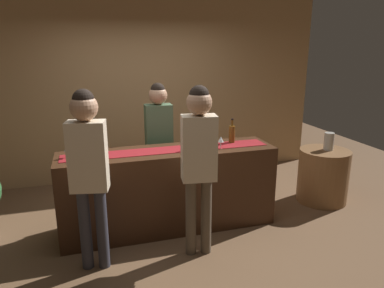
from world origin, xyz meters
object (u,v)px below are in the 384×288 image
object	(u,v)px
wine_glass_far_end	(221,140)
vase_on_side_table	(329,141)
wine_glass_mid_counter	(90,150)
customer_sipping	(199,153)
bartender	(159,133)
wine_glass_near_customer	(67,149)
wine_bottle_green	(201,139)
round_side_table	(323,176)
customer_browsing	(88,161)
wine_bottle_amber	(232,134)

from	to	relation	value
wine_glass_far_end	vase_on_side_table	bearing A→B (deg)	8.15
wine_glass_mid_counter	customer_sipping	distance (m)	1.15
bartender	vase_on_side_table	xyz separation A→B (m)	(2.26, -0.45, -0.17)
wine_glass_near_customer	vase_on_side_table	size ratio (longest dim) A/B	0.60
vase_on_side_table	wine_glass_far_end	bearing A→B (deg)	-171.85
wine_glass_far_end	customer_sipping	xyz separation A→B (m)	(-0.43, -0.52, 0.03)
wine_glass_mid_counter	vase_on_side_table	size ratio (longest dim) A/B	0.60
wine_bottle_green	round_side_table	bearing A→B (deg)	4.59
wine_glass_mid_counter	customer_sipping	world-z (taller)	customer_sipping
customer_browsing	wine_bottle_green	bearing A→B (deg)	35.32
customer_browsing	vase_on_side_table	distance (m)	3.24
wine_bottle_green	bartender	bearing A→B (deg)	121.60
wine_glass_mid_counter	wine_glass_far_end	distance (m)	1.46
wine_glass_mid_counter	bartender	world-z (taller)	bartender
wine_glass_far_end	customer_sipping	size ratio (longest dim) A/B	0.08
customer_sipping	customer_browsing	distance (m)	1.05
wine_glass_near_customer	round_side_table	distance (m)	3.39
wine_glass_near_customer	vase_on_side_table	distance (m)	3.37
wine_glass_near_customer	bartender	world-z (taller)	bartender
vase_on_side_table	wine_bottle_green	bearing A→B (deg)	-175.26
bartender	customer_sipping	xyz separation A→B (m)	(0.15, -1.22, 0.07)
wine_glass_far_end	bartender	world-z (taller)	bartender
wine_glass_near_customer	round_side_table	bearing A→B (deg)	1.78
wine_glass_near_customer	wine_glass_mid_counter	world-z (taller)	same
wine_bottle_green	round_side_table	world-z (taller)	wine_bottle_green
bartender	wine_bottle_amber	bearing A→B (deg)	149.55
wine_bottle_amber	wine_glass_far_end	bearing A→B (deg)	-137.99
wine_glass_near_customer	round_side_table	world-z (taller)	wine_glass_near_customer
round_side_table	wine_glass_far_end	bearing A→B (deg)	-171.93
wine_glass_near_customer	customer_sipping	world-z (taller)	customer_sipping
vase_on_side_table	customer_browsing	bearing A→B (deg)	-167.34
wine_bottle_amber	customer_sipping	world-z (taller)	customer_sipping
round_side_table	vase_on_side_table	size ratio (longest dim) A/B	3.08
customer_sipping	bartender	bearing A→B (deg)	105.32
wine_glass_far_end	customer_sipping	distance (m)	0.68
wine_glass_mid_counter	vase_on_side_table	distance (m)	3.15
bartender	round_side_table	world-z (taller)	bartender
wine_glass_mid_counter	vase_on_side_table	world-z (taller)	wine_glass_mid_counter
customer_browsing	vase_on_side_table	world-z (taller)	customer_browsing
wine_glass_mid_counter	customer_browsing	size ratio (longest dim) A/B	0.08
wine_bottle_amber	wine_bottle_green	size ratio (longest dim) A/B	1.00
bartender	wine_glass_mid_counter	bearing A→B (deg)	39.52
customer_sipping	customer_browsing	size ratio (longest dim) A/B	1.00
wine_glass_near_customer	vase_on_side_table	xyz separation A→B (m)	(3.36, 0.11, -0.21)
vase_on_side_table	bartender	bearing A→B (deg)	168.61
customer_sipping	round_side_table	size ratio (longest dim) A/B	2.39
wine_bottle_amber	vase_on_side_table	distance (m)	1.47
wine_glass_far_end	vase_on_side_table	xyz separation A→B (m)	(1.67, 0.24, -0.21)
wine_bottle_green	vase_on_side_table	bearing A→B (deg)	4.74
customer_browsing	wine_glass_mid_counter	bearing A→B (deg)	98.96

